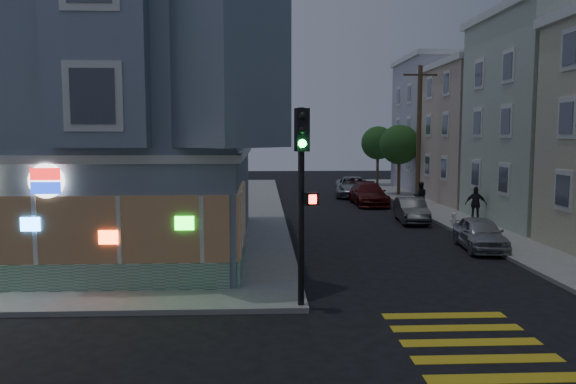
{
  "coord_description": "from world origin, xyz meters",
  "views": [
    {
      "loc": [
        1.79,
        -12.4,
        4.72
      ],
      "look_at": [
        2.61,
        5.75,
        2.85
      ],
      "focal_mm": 35.0,
      "sensor_mm": 36.0,
      "label": 1
    }
  ],
  "objects": [
    {
      "name": "fire_hydrant",
      "position": [
        11.3,
        14.86,
        0.52
      ],
      "size": [
        0.41,
        0.24,
        0.71
      ],
      "color": "white",
      "rests_on": "sidewalk_ne"
    },
    {
      "name": "pedestrian_b",
      "position": [
        13.0,
        16.42,
        1.07
      ],
      "size": [
        1.16,
        0.77,
        1.84
      ],
      "primitive_type": "imported",
      "rotation": [
        0.0,
        0.0,
        2.81
      ],
      "color": "black",
      "rests_on": "sidewalk_ne"
    },
    {
      "name": "ground",
      "position": [
        0.0,
        0.0,
        0.0
      ],
      "size": [
        120.0,
        120.0,
        0.0
      ],
      "primitive_type": "plane",
      "color": "black",
      "rests_on": "ground"
    },
    {
      "name": "parked_car_c",
      "position": [
        8.86,
        24.56,
        0.74
      ],
      "size": [
        2.13,
        5.12,
        1.48
      ],
      "primitive_type": "imported",
      "rotation": [
        0.0,
        0.0,
        0.01
      ],
      "color": "#4F1312",
      "rests_on": "ground"
    },
    {
      "name": "parked_car_b",
      "position": [
        9.77,
        17.19,
        0.65
      ],
      "size": [
        1.68,
        4.06,
        1.31
      ],
      "primitive_type": "imported",
      "rotation": [
        0.0,
        0.0,
        -0.08
      ],
      "color": "#3E4244",
      "rests_on": "ground"
    },
    {
      "name": "parked_car_a",
      "position": [
        10.7,
        9.94,
        0.67
      ],
      "size": [
        1.95,
        4.05,
        1.33
      ],
      "primitive_type": "imported",
      "rotation": [
        0.0,
        0.0,
        -0.1
      ],
      "color": "#9FA2A7",
      "rests_on": "ground"
    },
    {
      "name": "street_tree_near",
      "position": [
        12.2,
        30.0,
        3.94
      ],
      "size": [
        3.0,
        3.0,
        5.3
      ],
      "color": "#4C3826",
      "rests_on": "sidewalk_ne"
    },
    {
      "name": "street_tree_far",
      "position": [
        12.2,
        38.0,
        3.94
      ],
      "size": [
        3.0,
        3.0,
        5.3
      ],
      "color": "#4C3826",
      "rests_on": "sidewalk_ne"
    },
    {
      "name": "traffic_signal",
      "position": [
        2.82,
        2.17,
        3.71
      ],
      "size": [
        0.65,
        0.59,
        5.27
      ],
      "rotation": [
        0.0,
        0.0,
        0.22
      ],
      "color": "black",
      "rests_on": "sidewalk_nw"
    },
    {
      "name": "row_house_c",
      "position": [
        19.5,
        25.0,
        4.65
      ],
      "size": [
        12.0,
        8.6,
        9.0
      ],
      "primitive_type": "cube",
      "color": "tan",
      "rests_on": "sidewalk_ne"
    },
    {
      "name": "parked_car_d",
      "position": [
        8.6,
        29.76,
        0.75
      ],
      "size": [
        3.11,
        5.68,
        1.51
      ],
      "primitive_type": "imported",
      "rotation": [
        0.0,
        0.0,
        -0.11
      ],
      "color": "#91969B",
      "rests_on": "ground"
    },
    {
      "name": "corner_building",
      "position": [
        -6.0,
        10.98,
        5.82
      ],
      "size": [
        14.6,
        14.6,
        11.4
      ],
      "color": "slate",
      "rests_on": "sidewalk_nw"
    },
    {
      "name": "utility_pole",
      "position": [
        12.0,
        24.0,
        4.8
      ],
      "size": [
        2.2,
        0.3,
        9.0
      ],
      "color": "#4C3826",
      "rests_on": "sidewalk_ne"
    },
    {
      "name": "row_house_d",
      "position": [
        19.5,
        34.0,
        5.4
      ],
      "size": [
        12.0,
        8.6,
        10.5
      ],
      "primitive_type": "cube",
      "color": "#ACA5B6",
      "rests_on": "sidewalk_ne"
    },
    {
      "name": "pedestrian_a",
      "position": [
        11.3,
        20.87,
        1.01
      ],
      "size": [
        0.92,
        0.77,
        1.72
      ],
      "primitive_type": "imported",
      "rotation": [
        0.0,
        0.0,
        2.99
      ],
      "color": "black",
      "rests_on": "sidewalk_ne"
    },
    {
      "name": "sidewalk_nw",
      "position": [
        -13.5,
        23.0,
        0.07
      ],
      "size": [
        33.0,
        42.0,
        0.15
      ],
      "primitive_type": "cube",
      "color": "gray",
      "rests_on": "ground"
    }
  ]
}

